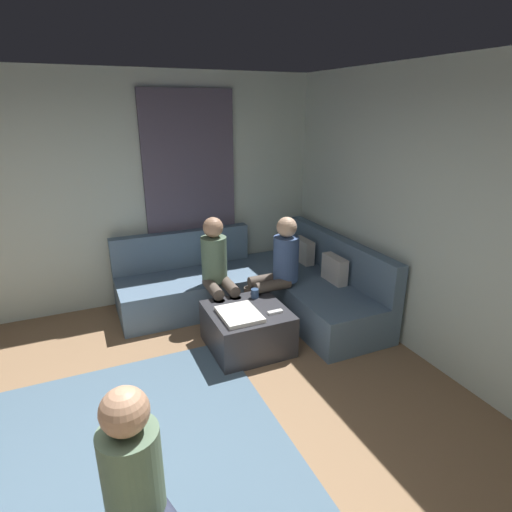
{
  "coord_description": "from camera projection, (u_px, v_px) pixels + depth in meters",
  "views": [
    {
      "loc": [
        2.07,
        -0.01,
        2.31
      ],
      "look_at": [
        -1.63,
        1.63,
        0.85
      ],
      "focal_mm": 29.3,
      "sensor_mm": 36.0,
      "label": 1
    }
  ],
  "objects": [
    {
      "name": "person_on_couch_back",
      "position": [
        278.0,
        266.0,
        4.57
      ],
      "size": [
        0.3,
        0.6,
        1.2
      ],
      "rotation": [
        0.0,
        0.0,
        3.14
      ],
      "color": "brown",
      "rests_on": "ground_plane"
    },
    {
      "name": "ottoman",
      "position": [
        247.0,
        328.0,
        4.18
      ],
      "size": [
        0.76,
        0.76,
        0.42
      ],
      "primitive_type": "cube",
      "color": "#333338",
      "rests_on": "ground_plane"
    },
    {
      "name": "ground_plane",
      "position": [
        122.0,
        510.0,
        2.59
      ],
      "size": [
        6.0,
        6.0,
        0.1
      ],
      "primitive_type": "cube",
      "color": "#8C6B4C"
    },
    {
      "name": "wall_left",
      "position": [
        75.0,
        197.0,
        4.64
      ],
      "size": [
        0.12,
        6.0,
        2.7
      ],
      "primitive_type": "cube",
      "color": "silver",
      "rests_on": "ground_plane"
    },
    {
      "name": "game_remote",
      "position": [
        275.0,
        312.0,
        4.03
      ],
      "size": [
        0.05,
        0.15,
        0.02
      ],
      "primitive_type": "cube",
      "color": "white",
      "rests_on": "ottoman"
    },
    {
      "name": "person_on_armchair",
      "position": [
        143.0,
        500.0,
        1.87
      ],
      "size": [
        0.61,
        0.4,
        1.18
      ],
      "rotation": [
        0.0,
        0.0,
        4.98
      ],
      "color": "#2D3347",
      "rests_on": "ground_plane"
    },
    {
      "name": "folded_blanket",
      "position": [
        239.0,
        314.0,
        3.97
      ],
      "size": [
        0.44,
        0.36,
        0.04
      ],
      "primitive_type": "cube",
      "color": "white",
      "rests_on": "ottoman"
    },
    {
      "name": "person_on_couch_side",
      "position": [
        217.0,
        268.0,
        4.51
      ],
      "size": [
        0.6,
        0.3,
        1.2
      ],
      "rotation": [
        0.0,
        0.0,
        -1.57
      ],
      "color": "brown",
      "rests_on": "ground_plane"
    },
    {
      "name": "area_rug",
      "position": [
        133.0,
        473.0,
        2.78
      ],
      "size": [
        2.6,
        2.2,
        0.01
      ],
      "primitive_type": "cube",
      "color": "slate",
      "rests_on": "ground_plane"
    },
    {
      "name": "coffee_mug",
      "position": [
        255.0,
        293.0,
        4.35
      ],
      "size": [
        0.08,
        0.08,
        0.1
      ],
      "primitive_type": "cylinder",
      "color": "#334C72",
      "rests_on": "ottoman"
    },
    {
      "name": "sectional_couch",
      "position": [
        260.0,
        286.0,
        4.98
      ],
      "size": [
        2.1,
        2.55,
        0.87
      ],
      "color": "slate",
      "rests_on": "ground_plane"
    },
    {
      "name": "wall_back",
      "position": [
        496.0,
        237.0,
        3.23
      ],
      "size": [
        6.0,
        0.12,
        2.7
      ],
      "primitive_type": "cube",
      "color": "silver",
      "rests_on": "ground_plane"
    },
    {
      "name": "curtain_panel",
      "position": [
        191.0,
        198.0,
        5.08
      ],
      "size": [
        0.06,
        1.1,
        2.5
      ],
      "primitive_type": "cube",
      "color": "#595166",
      "rests_on": "ground_plane"
    }
  ]
}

